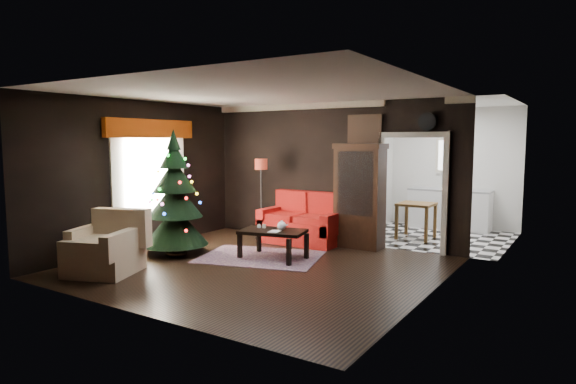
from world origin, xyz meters
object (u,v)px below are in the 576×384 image
Objects in this scene: floor_lamp at (261,199)px; teapot at (282,225)px; kitchen_table at (416,221)px; loveseat at (302,218)px; armchair at (104,244)px; curio_cabinet at (360,198)px; christmas_tree at (175,196)px; wall_clock at (427,122)px; coffee_table at (273,244)px.

floor_lamp is 1.92m from teapot.
teapot is at bearing -115.01° from kitchen_table.
teapot is at bearing -73.55° from loveseat.
loveseat is 1.03m from floor_lamp.
armchair is 1.35× the size of kitchen_table.
curio_cabinet is 3.44m from christmas_tree.
kitchen_table is (-0.55, 1.25, -2.00)m from wall_clock.
christmas_tree is (-1.44, -2.05, 0.55)m from loveseat.
christmas_tree is (-0.46, -2.02, 0.22)m from floor_lamp.
wall_clock is at bearing 7.33° from floor_lamp.
armchair is at bearing -111.39° from loveseat.
christmas_tree is at bearing -125.13° from loveseat.
wall_clock reaches higher than armchair.
curio_cabinet is 1.14× the size of floor_lamp.
loveseat reaches higher than kitchen_table.
floor_lamp is at bearing 131.63° from coffee_table.
coffee_table is at bearing -116.52° from kitchen_table.
christmas_tree is 2.22× the size of armchair.
loveseat is 2.27× the size of kitchen_table.
teapot is at bearing -43.94° from floor_lamp.
wall_clock is at bearing 41.19° from coffee_table.
coffee_table is 1.47× the size of kitchen_table.
christmas_tree is at bearing -138.80° from curio_cabinet.
wall_clock is 0.43× the size of kitchen_table.
kitchen_table is at bearing 48.77° from christmas_tree.
loveseat is 9.81× the size of teapot.
christmas_tree is at bearing -131.23° from kitchen_table.
teapot is (1.38, -1.33, -0.24)m from floor_lamp.
armchair is (-1.41, -3.60, -0.04)m from loveseat.
christmas_tree reaches higher than floor_lamp.
coffee_table is 3.43× the size of wall_clock.
curio_cabinet is at bearing 64.48° from teapot.
coffee_table is at bearing 20.06° from christmas_tree.
christmas_tree reaches higher than curio_cabinet.
kitchen_table reaches higher than coffee_table.
floor_lamp reaches higher than armchair.
curio_cabinet reaches higher than coffee_table.
curio_cabinet is 0.85× the size of christmas_tree.
teapot is (0.13, 0.07, 0.33)m from coffee_table.
coffee_table is at bearing -151.84° from teapot.
loveseat is 2.45m from kitchen_table.
coffee_table is (1.68, 2.18, -0.20)m from armchair.
loveseat is at bearing 54.87° from christmas_tree.
christmas_tree is 2.04× the size of coffee_table.
teapot is (0.40, -1.35, 0.09)m from loveseat.
wall_clock is (1.95, 1.75, 1.79)m from teapot.
floor_lamp is 9.66× the size of teapot.
armchair is (-2.56, -3.82, -0.49)m from curio_cabinet.
christmas_tree is (-2.59, -2.27, 0.10)m from curio_cabinet.
kitchen_table is (2.78, 1.68, -0.45)m from floor_lamp.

